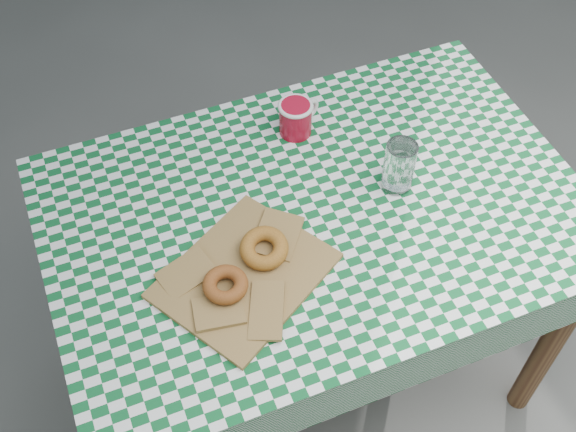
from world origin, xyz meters
The scene contains 8 objects.
ground centered at (0.00, 0.00, 0.00)m, with size 60.00×60.00×0.00m, color #4A4A46.
table centered at (-0.10, -0.09, 0.38)m, with size 1.17×0.78×0.75m, color #532E1C.
tablecloth centered at (-0.10, -0.09, 0.75)m, with size 1.19×0.80×0.01m, color #0D5627.
paper_bag centered at (-0.31, -0.19, 0.76)m, with size 0.33×0.26×0.02m, color olive.
bagel_front centered at (-0.36, -0.22, 0.79)m, with size 0.09×0.09×0.03m, color brown.
bagel_back centered at (-0.25, -0.17, 0.79)m, with size 0.10×0.10×0.03m, color #A56922.
coffee_mug centered at (-0.05, 0.15, 0.80)m, with size 0.16×0.16×0.09m, color maroon, non-canonical shape.
drinking_glass centered at (0.10, -0.10, 0.82)m, with size 0.07×0.07×0.13m, color white.
Camera 1 is at (-0.55, -0.98, 1.98)m, focal length 44.53 mm.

